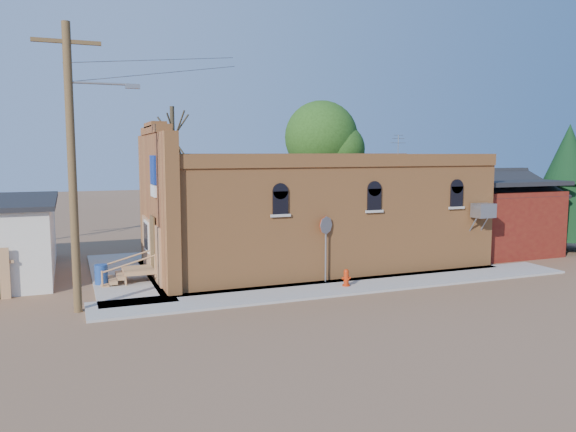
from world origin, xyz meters
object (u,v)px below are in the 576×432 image
object	(u,v)px
stop_sign	(326,232)
fire_hydrant	(346,278)
brick_bar	(308,213)
utility_pole	(74,162)
trash_barrel	(101,274)

from	to	relation	value
stop_sign	fire_hydrant	bearing A→B (deg)	-67.42
brick_bar	utility_pole	size ratio (longest dim) A/B	1.82
brick_bar	stop_sign	size ratio (longest dim) A/B	6.42
stop_sign	trash_barrel	world-z (taller)	stop_sign
utility_pole	stop_sign	bearing A→B (deg)	3.84
utility_pole	trash_barrel	world-z (taller)	utility_pole
fire_hydrant	trash_barrel	size ratio (longest dim) A/B	0.87
brick_bar	trash_barrel	distance (m)	9.18
brick_bar	trash_barrel	xyz separation A→B (m)	(-8.94, -0.90, -1.89)
utility_pole	stop_sign	world-z (taller)	utility_pole
stop_sign	trash_barrel	distance (m)	8.72
utility_pole	trash_barrel	xyz separation A→B (m)	(0.84, 3.39, -4.32)
utility_pole	stop_sign	xyz separation A→B (m)	(8.95, 0.60, -2.73)
brick_bar	utility_pole	world-z (taller)	utility_pole
brick_bar	utility_pole	bearing A→B (deg)	-156.31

